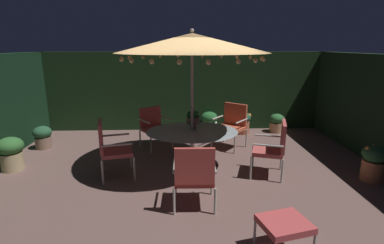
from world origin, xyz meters
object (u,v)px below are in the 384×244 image
(potted_plant_right_far, at_px, (374,162))
(potted_plant_back_left, at_px, (209,121))
(patio_umbrella, at_px, (192,43))
(potted_plant_front_corner, at_px, (11,152))
(patio_chair_southeast, at_px, (154,125))
(potted_plant_left_near, at_px, (43,136))
(centerpiece_planter, at_px, (193,118))
(patio_chair_north, at_px, (194,174))
(potted_plant_back_center, at_px, (277,123))
(patio_chair_northeast, at_px, (274,145))
(patio_dining_table, at_px, (192,136))
(patio_chair_east, at_px, (232,123))
(ottoman_footrest, at_px, (284,225))
(patio_chair_south, at_px, (110,146))
(potted_plant_back_right, at_px, (243,122))

(potted_plant_right_far, height_order, potted_plant_back_left, potted_plant_right_far)
(potted_plant_right_far, bearing_deg, patio_umbrella, 166.57)
(potted_plant_front_corner, bearing_deg, potted_plant_back_left, 31.51)
(patio_chair_southeast, relative_size, potted_plant_left_near, 1.76)
(centerpiece_planter, xyz_separation_m, patio_chair_north, (-0.06, -1.69, -0.43))
(potted_plant_back_center, height_order, potted_plant_back_left, potted_plant_back_left)
(patio_chair_northeast, xyz_separation_m, potted_plant_right_far, (1.73, -0.31, -0.24))
(patio_dining_table, height_order, patio_umbrella, patio_umbrella)
(centerpiece_planter, height_order, potted_plant_front_corner, centerpiece_planter)
(patio_chair_north, xyz_separation_m, potted_plant_right_far, (3.25, 0.79, -0.21))
(potted_plant_back_left, bearing_deg, patio_dining_table, -103.27)
(patio_chair_east, bearing_deg, potted_plant_back_center, 38.03)
(patio_umbrella, bearing_deg, patio_chair_southeast, 123.83)
(patio_umbrella, height_order, potted_plant_back_center, patio_umbrella)
(centerpiece_planter, xyz_separation_m, potted_plant_left_near, (-3.50, 1.14, -0.70))
(patio_dining_table, distance_m, patio_umbrella, 1.76)
(patio_chair_north, height_order, potted_plant_back_left, patio_chair_north)
(patio_umbrella, relative_size, centerpiece_planter, 7.14)
(potted_plant_right_far, xyz_separation_m, potted_plant_back_center, (-0.74, 3.12, -0.08))
(patio_dining_table, bearing_deg, patio_chair_southeast, 123.83)
(centerpiece_planter, bearing_deg, patio_chair_east, 47.47)
(patio_umbrella, bearing_deg, potted_plant_left_near, 159.96)
(patio_chair_northeast, relative_size, patio_chair_east, 1.00)
(patio_dining_table, bearing_deg, potted_plant_back_left, 76.73)
(ottoman_footrest, bearing_deg, patio_chair_east, 89.19)
(patio_chair_northeast, bearing_deg, potted_plant_front_corner, 174.64)
(potted_plant_back_center, bearing_deg, patio_chair_southeast, -162.28)
(potted_plant_right_far, height_order, potted_plant_left_near, potted_plant_right_far)
(patio_umbrella, distance_m, potted_plant_back_center, 4.03)
(patio_dining_table, bearing_deg, potted_plant_front_corner, 179.87)
(patio_chair_northeast, relative_size, patio_chair_south, 0.99)
(patio_chair_east, bearing_deg, potted_plant_left_near, 179.05)
(potted_plant_left_near, relative_size, potted_plant_front_corner, 0.81)
(patio_chair_northeast, bearing_deg, potted_plant_back_left, 106.52)
(patio_chair_southeast, bearing_deg, patio_chair_northeast, -36.67)
(potted_plant_back_right, bearing_deg, potted_plant_left_near, -168.76)
(patio_umbrella, distance_m, patio_chair_north, 2.42)
(patio_chair_east, relative_size, potted_plant_back_right, 1.73)
(patio_chair_east, relative_size, potted_plant_right_far, 1.57)
(patio_chair_north, relative_size, potted_plant_back_center, 1.94)
(patio_chair_northeast, relative_size, potted_plant_front_corner, 1.57)
(patio_chair_northeast, distance_m, potted_plant_back_right, 2.73)
(patio_chair_east, relative_size, patio_chair_southeast, 1.10)
(potted_plant_front_corner, bearing_deg, patio_chair_north, -24.22)
(centerpiece_planter, height_order, patio_chair_southeast, centerpiece_planter)
(potted_plant_back_center, bearing_deg, centerpiece_planter, -137.87)
(potted_plant_back_left, bearing_deg, patio_umbrella, -103.27)
(ottoman_footrest, height_order, potted_plant_front_corner, potted_plant_front_corner)
(patio_chair_south, height_order, potted_plant_right_far, patio_chair_south)
(centerpiece_planter, bearing_deg, potted_plant_left_near, 161.99)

